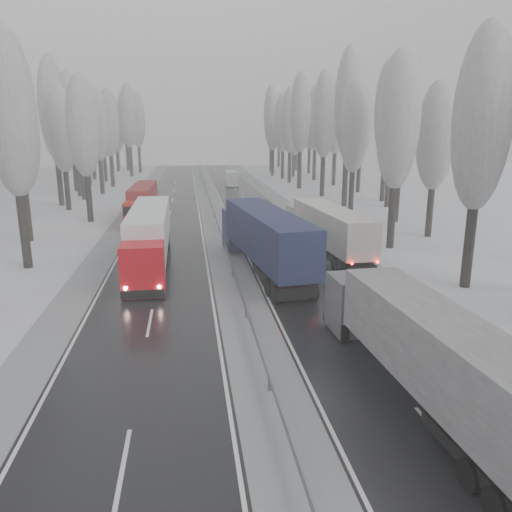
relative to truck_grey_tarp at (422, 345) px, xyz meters
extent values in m
plane|color=silver|center=(-5.60, -2.59, -2.27)|extent=(260.00, 260.00, 0.00)
cube|color=black|center=(-0.35, 27.41, -2.26)|extent=(7.50, 200.00, 0.03)
cube|color=black|center=(-10.85, 27.41, -2.26)|extent=(7.50, 200.00, 0.03)
cube|color=gray|center=(-5.60, 27.41, -2.25)|extent=(3.00, 200.00, 0.04)
cube|color=gray|center=(4.60, 27.41, -2.25)|extent=(2.40, 200.00, 0.04)
cube|color=gray|center=(-15.80, 27.41, -2.25)|extent=(2.40, 200.00, 0.04)
cube|color=slate|center=(-5.60, 27.41, -1.67)|extent=(0.06, 200.00, 0.32)
cube|color=slate|center=(-5.60, 25.41, -1.97)|extent=(0.12, 0.12, 0.60)
cube|color=slate|center=(-5.60, 57.41, -1.97)|extent=(0.12, 0.12, 0.60)
cylinder|color=black|center=(9.44, 13.07, 0.53)|extent=(0.68, 0.68, 5.60)
ellipsoid|color=gray|center=(9.44, 13.07, 8.53)|extent=(3.60, 3.60, 11.45)
cylinder|color=black|center=(8.91, 24.44, 0.54)|extent=(0.68, 0.68, 5.62)
ellipsoid|color=gray|center=(8.91, 24.44, 8.57)|extent=(3.60, 3.60, 11.48)
cylinder|color=black|center=(14.42, 28.44, 0.20)|extent=(0.64, 0.64, 4.94)
ellipsoid|color=gray|center=(14.42, 28.44, 7.25)|extent=(3.60, 3.60, 10.09)
cylinder|color=black|center=(12.30, 32.57, 0.39)|extent=(0.66, 0.66, 5.32)
ellipsoid|color=gray|center=(12.30, 32.57, 8.00)|extent=(3.60, 3.60, 10.88)
cylinder|color=black|center=(14.53, 36.57, 0.89)|extent=(0.72, 0.72, 6.31)
ellipsoid|color=gray|center=(14.53, 36.57, 9.90)|extent=(3.60, 3.60, 12.90)
cylinder|color=black|center=(11.42, 43.01, 0.42)|extent=(0.67, 0.67, 5.38)
ellipsoid|color=gray|center=(11.42, 43.01, 8.10)|extent=(3.60, 3.60, 10.98)
cylinder|color=black|center=(17.71, 47.01, 0.03)|extent=(0.62, 0.62, 4.59)
ellipsoid|color=gray|center=(17.71, 47.01, 6.59)|extent=(3.60, 3.60, 9.39)
cylinder|color=black|center=(12.30, 48.43, 1.20)|extent=(0.76, 0.76, 6.95)
ellipsoid|color=gray|center=(12.30, 48.43, 11.13)|extent=(3.60, 3.60, 14.19)
cylinder|color=black|center=(19.22, 52.43, 1.02)|extent=(0.74, 0.74, 6.59)
ellipsoid|color=gray|center=(19.22, 52.43, 10.44)|extent=(3.60, 3.60, 13.46)
cylinder|color=black|center=(11.97, 58.68, 0.91)|extent=(0.72, 0.72, 6.37)
ellipsoid|color=gray|center=(11.97, 58.68, 10.01)|extent=(3.60, 3.60, 13.01)
cylinder|color=black|center=(19.12, 62.68, 0.72)|extent=(0.70, 0.70, 5.97)
ellipsoid|color=gray|center=(19.12, 62.68, 9.25)|extent=(3.60, 3.60, 12.20)
cylinder|color=black|center=(10.74, 69.36, 1.06)|extent=(0.74, 0.74, 6.65)
ellipsoid|color=gray|center=(10.74, 69.36, 10.56)|extent=(3.60, 3.60, 13.59)
cylinder|color=black|center=(18.11, 73.36, 0.80)|extent=(0.71, 0.71, 6.14)
ellipsoid|color=gray|center=(18.11, 73.36, 9.57)|extent=(3.60, 3.60, 12.54)
cylinder|color=black|center=(10.97, 79.11, 0.76)|extent=(0.71, 0.71, 6.05)
ellipsoid|color=gray|center=(10.97, 79.11, 9.41)|extent=(3.60, 3.60, 12.37)
cylinder|color=black|center=(16.88, 83.11, 0.88)|extent=(0.72, 0.72, 6.30)
ellipsoid|color=gray|center=(16.88, 83.11, 9.88)|extent=(3.60, 3.60, 12.87)
cylinder|color=black|center=(11.03, 86.62, 0.67)|extent=(0.70, 0.70, 5.88)
ellipsoid|color=gray|center=(11.03, 86.62, 9.06)|extent=(3.60, 3.60, 12.00)
cylinder|color=black|center=(14.17, 90.62, 0.16)|extent=(0.64, 0.64, 4.86)
ellipsoid|color=gray|center=(14.17, 90.62, 7.10)|extent=(3.60, 3.60, 9.92)
cylinder|color=black|center=(10.13, 93.72, 0.72)|extent=(0.70, 0.70, 5.98)
ellipsoid|color=gray|center=(10.13, 93.72, 9.26)|extent=(3.60, 3.60, 12.21)
cylinder|color=black|center=(19.35, 97.72, 0.82)|extent=(0.71, 0.71, 6.19)
ellipsoid|color=gray|center=(19.35, 97.72, 9.66)|extent=(3.60, 3.60, 12.64)
cylinder|color=black|center=(11.44, 103.57, 1.16)|extent=(0.75, 0.75, 6.86)
ellipsoid|color=gray|center=(11.44, 103.57, 10.95)|extent=(3.60, 3.60, 14.01)
cylinder|color=black|center=(18.42, 107.57, 0.50)|extent=(0.68, 0.68, 5.55)
ellipsoid|color=gray|center=(18.42, 107.57, 8.43)|extent=(3.60, 3.60, 11.33)
cylinder|color=black|center=(13.13, 114.13, 0.78)|extent=(0.71, 0.71, 6.09)
ellipsoid|color=gray|center=(13.13, 114.13, 9.48)|extent=(3.60, 3.60, 12.45)
cylinder|color=black|center=(15.95, 118.13, 0.47)|extent=(0.67, 0.67, 5.49)
ellipsoid|color=gray|center=(15.95, 118.13, 8.31)|extent=(3.60, 3.60, 11.21)
cylinder|color=black|center=(-20.72, 21.97, 0.65)|extent=(0.69, 0.69, 5.83)
ellipsoid|color=gray|center=(-20.72, 21.97, 8.98)|extent=(3.60, 3.60, 11.92)
cylinder|color=black|center=(-23.35, 31.61, 0.24)|extent=(0.65, 0.65, 5.03)
ellipsoid|color=gray|center=(-23.35, 31.61, 7.43)|extent=(3.60, 3.60, 10.28)
cylinder|color=black|center=(-19.54, 41.13, 0.45)|extent=(0.67, 0.67, 5.44)
ellipsoid|color=gray|center=(-19.54, 41.13, 8.21)|extent=(3.60, 3.60, 11.11)
cylinder|color=black|center=(-27.45, 45.13, 0.59)|extent=(0.69, 0.69, 5.72)
ellipsoid|color=gray|center=(-27.45, 45.13, 8.77)|extent=(3.60, 3.60, 11.69)
cylinder|color=black|center=(-23.86, 50.12, 0.34)|extent=(0.66, 0.66, 5.23)
ellipsoid|color=gray|center=(-23.86, 50.12, 7.81)|extent=(3.60, 3.60, 10.68)
cylinder|color=black|center=(-25.65, 54.12, 1.03)|extent=(0.74, 0.74, 6.60)
ellipsoid|color=gray|center=(-25.65, 54.12, 10.46)|extent=(3.60, 3.60, 13.49)
cylinder|color=black|center=(-23.75, 59.75, 0.31)|extent=(0.65, 0.65, 5.16)
ellipsoid|color=gray|center=(-23.75, 59.75, 7.68)|extent=(3.60, 3.60, 10.54)
cylinder|color=black|center=(-25.14, 63.75, 0.63)|extent=(0.69, 0.69, 5.79)
ellipsoid|color=gray|center=(-25.14, 63.75, 8.91)|extent=(3.60, 3.60, 11.84)
cylinder|color=black|center=(-22.18, 66.52, 0.55)|extent=(0.68, 0.68, 5.64)
ellipsoid|color=gray|center=(-22.18, 66.52, 8.61)|extent=(3.60, 3.60, 11.53)
cylinder|color=black|center=(-27.02, 70.52, 1.01)|extent=(0.73, 0.73, 6.56)
ellipsoid|color=gray|center=(-27.02, 70.52, 10.38)|extent=(3.60, 3.60, 13.40)
cylinder|color=black|center=(-21.92, 76.60, 0.63)|extent=(0.69, 0.69, 5.79)
ellipsoid|color=gray|center=(-21.92, 76.60, 8.90)|extent=(3.60, 3.60, 11.84)
cylinder|color=black|center=(-26.68, 80.60, 1.05)|extent=(0.74, 0.74, 6.65)
ellipsoid|color=gray|center=(-26.68, 80.60, 10.55)|extent=(3.60, 3.60, 13.58)
cylinder|color=black|center=(-24.53, 85.94, 0.29)|extent=(0.65, 0.65, 5.12)
ellipsoid|color=gray|center=(-24.53, 85.94, 7.61)|extent=(3.60, 3.60, 10.46)
cylinder|color=black|center=(-27.41, 89.94, 0.65)|extent=(0.69, 0.69, 5.84)
ellipsoid|color=gray|center=(-27.41, 89.94, 8.99)|extent=(3.60, 3.60, 11.92)
cylinder|color=black|center=(-20.67, 96.73, 1.07)|extent=(0.74, 0.74, 6.67)
ellipsoid|color=gray|center=(-20.67, 96.73, 10.60)|extent=(3.60, 3.60, 13.63)
cylinder|color=black|center=(-29.80, 100.73, 0.88)|extent=(0.72, 0.72, 6.31)
ellipsoid|color=gray|center=(-29.80, 100.73, 9.89)|extent=(3.60, 3.60, 12.88)
cylinder|color=black|center=(-19.65, 106.13, 0.87)|extent=(0.72, 0.72, 6.29)
ellipsoid|color=gray|center=(-19.65, 106.13, 9.85)|extent=(3.60, 3.60, 12.84)
cylinder|color=black|center=(-25.26, 110.13, 0.16)|extent=(0.64, 0.64, 4.86)
ellipsoid|color=gray|center=(-25.26, 110.13, 7.09)|extent=(3.60, 3.60, 9.92)
cylinder|color=black|center=(-23.16, 112.72, 1.04)|extent=(0.74, 0.74, 6.63)
ellipsoid|color=gray|center=(-23.16, 112.72, 10.51)|extent=(3.60, 3.60, 13.54)
cylinder|color=black|center=(-25.93, 116.72, 0.62)|extent=(0.69, 0.69, 5.79)
ellipsoid|color=gray|center=(-25.93, 116.72, 8.89)|extent=(3.60, 3.60, 11.82)
cube|color=#545459|center=(-0.32, 6.35, -0.70)|extent=(2.50, 2.59, 2.85)
cube|color=black|center=(-0.39, 7.53, -0.04)|extent=(2.18, 0.21, 0.95)
cube|color=black|center=(-0.39, 7.62, -1.84)|extent=(2.38, 0.26, 0.47)
cube|color=#5E5E60|center=(0.05, -1.05, 0.29)|extent=(3.05, 12.44, 2.66)
cube|color=black|center=(0.23, -4.46, -1.56)|extent=(2.35, 5.32, 0.43)
cylinder|color=black|center=(-1.28, 5.54, -1.78)|extent=(0.38, 1.00, 0.99)
cylinder|color=black|center=(0.71, 5.64, -1.78)|extent=(0.38, 1.00, 0.99)
cylinder|color=black|center=(-0.75, -4.89, -1.78)|extent=(0.38, 1.00, 0.99)
cylinder|color=black|center=(-0.68, -6.12, -1.78)|extent=(0.38, 1.00, 0.99)
sphere|color=white|center=(-1.29, 7.61, -1.46)|extent=(0.21, 0.21, 0.21)
sphere|color=white|center=(0.51, 7.70, -1.46)|extent=(0.21, 0.21, 0.21)
cube|color=navy|center=(-4.24, 26.10, -0.43)|extent=(3.13, 3.23, 3.34)
cube|color=black|center=(-4.42, 27.48, 0.35)|extent=(2.55, 0.44, 1.11)
cube|color=black|center=(-4.43, 27.59, -1.77)|extent=(2.78, 0.52, 0.56)
cube|color=#131C35|center=(-3.13, 17.49, 0.74)|extent=(4.67, 14.72, 3.12)
cube|color=black|center=(-2.20, 10.26, -1.66)|extent=(2.56, 0.46, 0.50)
cube|color=black|center=(-2.62, 13.51, -1.44)|extent=(3.21, 6.39, 0.50)
cube|color=black|center=(-2.27, 10.86, -1.88)|extent=(2.55, 0.39, 0.67)
cylinder|color=black|center=(-5.28, 25.07, -1.69)|extent=(0.53, 1.20, 1.16)
cylinder|color=black|center=(-2.96, 25.37, -1.69)|extent=(0.53, 1.20, 1.16)
cylinder|color=black|center=(-3.72, 12.92, -1.69)|extent=(0.53, 1.20, 1.16)
cylinder|color=black|center=(-1.40, 13.22, -1.69)|extent=(0.53, 1.20, 1.16)
cylinder|color=black|center=(-3.53, 11.49, -1.69)|extent=(0.53, 1.20, 1.16)
cylinder|color=black|center=(-1.21, 11.79, -1.69)|extent=(0.53, 1.20, 1.16)
sphere|color=#FF0C05|center=(-3.23, 10.04, -0.77)|extent=(0.22, 0.22, 0.22)
sphere|color=#FF0C05|center=(-1.14, 10.31, -0.77)|extent=(0.22, 0.22, 0.22)
sphere|color=white|center=(-5.48, 27.49, -1.32)|extent=(0.24, 0.24, 0.24)
sphere|color=white|center=(-3.38, 27.76, -1.32)|extent=(0.24, 0.24, 0.24)
cube|color=#B7B5A2|center=(2.10, 29.36, -0.65)|extent=(2.65, 2.74, 2.95)
cube|color=black|center=(2.01, 30.58, 0.04)|extent=(2.26, 0.27, 0.98)
cube|color=black|center=(2.00, 30.68, -1.83)|extent=(2.46, 0.34, 0.49)
cube|color=beige|center=(2.69, 21.71, 0.38)|extent=(3.49, 12.94, 2.75)
cube|color=black|center=(3.19, 15.29, -1.73)|extent=(2.26, 0.29, 0.44)
cube|color=black|center=(2.97, 18.18, -1.53)|extent=(2.57, 5.56, 0.44)
cube|color=black|center=(3.15, 15.83, -1.93)|extent=(2.26, 0.23, 0.59)
cylinder|color=black|center=(1.13, 28.49, -1.76)|extent=(0.42, 1.05, 1.02)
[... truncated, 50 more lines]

